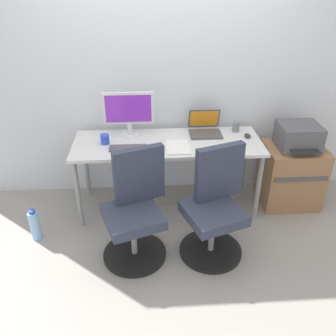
{
  "coord_description": "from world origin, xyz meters",
  "views": [
    {
      "loc": [
        -0.19,
        -3.05,
        2.18
      ],
      "look_at": [
        0.0,
        -0.05,
        0.47
      ],
      "focal_mm": 38.3,
      "sensor_mm": 36.0,
      "label": 1
    }
  ],
  "objects_px": {
    "water_bottle_on_floor": "(35,225)",
    "office_chair_left": "(135,211)",
    "printer": "(298,136)",
    "open_laptop": "(205,128)",
    "side_cabinet": "(291,175)",
    "desktop_monitor": "(129,111)",
    "office_chair_right": "(215,208)",
    "coffee_mug": "(105,139)"
  },
  "relations": [
    {
      "from": "office_chair_right",
      "to": "desktop_monitor",
      "type": "bearing_deg",
      "value": 130.18
    },
    {
      "from": "office_chair_left",
      "to": "printer",
      "type": "xyz_separation_m",
      "value": [
        1.56,
        0.66,
        0.33
      ]
    },
    {
      "from": "printer",
      "to": "open_laptop",
      "type": "relative_size",
      "value": 1.29
    },
    {
      "from": "coffee_mug",
      "to": "open_laptop",
      "type": "bearing_deg",
      "value": 11.34
    },
    {
      "from": "side_cabinet",
      "to": "desktop_monitor",
      "type": "bearing_deg",
      "value": 173.63
    },
    {
      "from": "printer",
      "to": "desktop_monitor",
      "type": "distance_m",
      "value": 1.64
    },
    {
      "from": "desktop_monitor",
      "to": "open_laptop",
      "type": "xyz_separation_m",
      "value": [
        0.74,
        0.01,
        -0.2
      ]
    },
    {
      "from": "printer",
      "to": "coffee_mug",
      "type": "relative_size",
      "value": 4.35
    },
    {
      "from": "office_chair_left",
      "to": "coffee_mug",
      "type": "relative_size",
      "value": 10.22
    },
    {
      "from": "office_chair_right",
      "to": "open_laptop",
      "type": "relative_size",
      "value": 3.03
    },
    {
      "from": "side_cabinet",
      "to": "open_laptop",
      "type": "relative_size",
      "value": 2.03
    },
    {
      "from": "office_chair_right",
      "to": "water_bottle_on_floor",
      "type": "relative_size",
      "value": 3.03
    },
    {
      "from": "water_bottle_on_floor",
      "to": "office_chair_left",
      "type": "bearing_deg",
      "value": -13.66
    },
    {
      "from": "office_chair_right",
      "to": "printer",
      "type": "distance_m",
      "value": 1.17
    },
    {
      "from": "side_cabinet",
      "to": "desktop_monitor",
      "type": "xyz_separation_m",
      "value": [
        -1.62,
        0.18,
        0.66
      ]
    },
    {
      "from": "office_chair_right",
      "to": "open_laptop",
      "type": "bearing_deg",
      "value": 87.91
    },
    {
      "from": "printer",
      "to": "water_bottle_on_floor",
      "type": "bearing_deg",
      "value": -170.03
    },
    {
      "from": "side_cabinet",
      "to": "water_bottle_on_floor",
      "type": "xyz_separation_m",
      "value": [
        -2.48,
        -0.44,
        -0.17
      ]
    },
    {
      "from": "printer",
      "to": "water_bottle_on_floor",
      "type": "xyz_separation_m",
      "value": [
        -2.48,
        -0.44,
        -0.6
      ]
    },
    {
      "from": "side_cabinet",
      "to": "printer",
      "type": "bearing_deg",
      "value": -90.0
    },
    {
      "from": "side_cabinet",
      "to": "printer",
      "type": "height_order",
      "value": "printer"
    },
    {
      "from": "desktop_monitor",
      "to": "printer",
      "type": "bearing_deg",
      "value": -6.4
    },
    {
      "from": "water_bottle_on_floor",
      "to": "desktop_monitor",
      "type": "xyz_separation_m",
      "value": [
        0.86,
        0.62,
        0.83
      ]
    },
    {
      "from": "desktop_monitor",
      "to": "coffee_mug",
      "type": "relative_size",
      "value": 5.22
    },
    {
      "from": "office_chair_left",
      "to": "open_laptop",
      "type": "relative_size",
      "value": 3.03
    },
    {
      "from": "side_cabinet",
      "to": "coffee_mug",
      "type": "bearing_deg",
      "value": -179.97
    },
    {
      "from": "printer",
      "to": "water_bottle_on_floor",
      "type": "distance_m",
      "value": 2.59
    },
    {
      "from": "office_chair_right",
      "to": "water_bottle_on_floor",
      "type": "height_order",
      "value": "office_chair_right"
    },
    {
      "from": "office_chair_left",
      "to": "printer",
      "type": "relative_size",
      "value": 2.35
    },
    {
      "from": "water_bottle_on_floor",
      "to": "desktop_monitor",
      "type": "bearing_deg",
      "value": 35.57
    },
    {
      "from": "office_chair_right",
      "to": "desktop_monitor",
      "type": "height_order",
      "value": "desktop_monitor"
    },
    {
      "from": "side_cabinet",
      "to": "coffee_mug",
      "type": "xyz_separation_m",
      "value": [
        -1.84,
        -0.0,
        0.46
      ]
    },
    {
      "from": "open_laptop",
      "to": "desktop_monitor",
      "type": "bearing_deg",
      "value": -179.07
    },
    {
      "from": "open_laptop",
      "to": "coffee_mug",
      "type": "relative_size",
      "value": 3.37
    },
    {
      "from": "printer",
      "to": "open_laptop",
      "type": "xyz_separation_m",
      "value": [
        -0.88,
        0.19,
        0.03
      ]
    },
    {
      "from": "office_chair_left",
      "to": "open_laptop",
      "type": "bearing_deg",
      "value": 51.11
    },
    {
      "from": "open_laptop",
      "to": "coffee_mug",
      "type": "distance_m",
      "value": 0.98
    },
    {
      "from": "side_cabinet",
      "to": "office_chair_left",
      "type": "bearing_deg",
      "value": -157.13
    },
    {
      "from": "side_cabinet",
      "to": "open_laptop",
      "type": "distance_m",
      "value": 1.01
    },
    {
      "from": "office_chair_left",
      "to": "office_chair_right",
      "type": "bearing_deg",
      "value": 0.0
    },
    {
      "from": "water_bottle_on_floor",
      "to": "desktop_monitor",
      "type": "distance_m",
      "value": 1.35
    },
    {
      "from": "office_chair_left",
      "to": "water_bottle_on_floor",
      "type": "xyz_separation_m",
      "value": [
        -0.92,
        0.22,
        -0.28
      ]
    }
  ]
}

